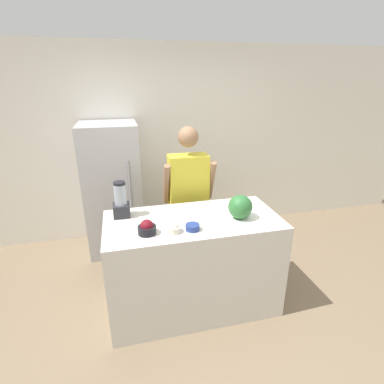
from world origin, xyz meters
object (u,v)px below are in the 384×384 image
object	(u,v)px
watermelon	(240,207)
person	(188,200)
bowl_cherries	(147,228)
bowl_cream	(174,228)
blender	(121,202)
bowl_small_blue	(193,227)
refrigerator	(113,189)

from	to	relation	value
watermelon	person	bearing A→B (deg)	111.64
bowl_cherries	bowl_cream	distance (m)	0.22
person	blender	distance (m)	0.89
bowl_small_blue	blender	bearing A→B (deg)	143.81
person	bowl_cherries	size ratio (longest dim) A/B	11.16
refrigerator	blender	bearing A→B (deg)	-85.11
person	bowl_cherries	bearing A→B (deg)	-123.30
watermelon	blender	bearing A→B (deg)	162.74
bowl_cherries	bowl_small_blue	distance (m)	0.38
person	bowl_cherries	world-z (taller)	person
bowl_cream	bowl_cherries	bearing A→B (deg)	172.68
bowl_cherries	bowl_cream	size ratio (longest dim) A/B	1.29
watermelon	bowl_cream	size ratio (longest dim) A/B	1.85
refrigerator	bowl_small_blue	world-z (taller)	refrigerator
watermelon	bowl_cream	distance (m)	0.64
person	bowl_small_blue	distance (m)	0.88
watermelon	bowl_cherries	world-z (taller)	watermelon
bowl_cherries	bowl_small_blue	bearing A→B (deg)	-4.35
watermelon	bowl_small_blue	xyz separation A→B (m)	(-0.47, -0.10, -0.10)
person	blender	bearing A→B (deg)	-149.34
refrigerator	bowl_small_blue	bearing A→B (deg)	-66.39
refrigerator	person	size ratio (longest dim) A/B	0.98
person	bowl_small_blue	world-z (taller)	person
bowl_cherries	blender	distance (m)	0.45
bowl_small_blue	bowl_cherries	bearing A→B (deg)	175.65
blender	watermelon	bearing A→B (deg)	-17.26
refrigerator	blender	size ratio (longest dim) A/B	4.94
bowl_cream	blender	size ratio (longest dim) A/B	0.35
bowl_cherries	blender	world-z (taller)	blender
bowl_cherries	bowl_small_blue	world-z (taller)	bowl_cherries
bowl_cream	person	bearing A→B (deg)	69.13
watermelon	bowl_cream	xyz separation A→B (m)	(-0.63, -0.10, -0.09)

